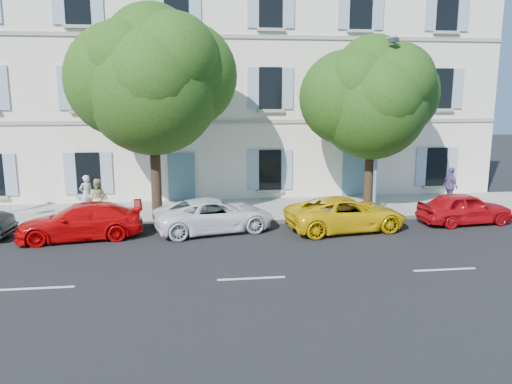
{
  "coord_description": "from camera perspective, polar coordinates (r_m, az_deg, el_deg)",
  "views": [
    {
      "loc": [
        -1.6,
        -17.75,
        5.3
      ],
      "look_at": [
        0.9,
        2.0,
        1.4
      ],
      "focal_mm": 35.0,
      "sensor_mm": 36.0,
      "label": 1
    }
  ],
  "objects": [
    {
      "name": "car_red_hatchback",
      "position": [
        22.47,
        22.73,
        -1.71
      ],
      "size": [
        4.01,
        1.93,
        1.32
      ],
      "primitive_type": "imported",
      "rotation": [
        0.0,
        0.0,
        1.67
      ],
      "color": "#B50B11",
      "rests_on": "ground"
    },
    {
      "name": "tree_right",
      "position": [
        22.37,
        13.1,
        9.74
      ],
      "size": [
        4.79,
        4.79,
        7.38
      ],
      "color": "#3A2819",
      "rests_on": "sidewalk"
    },
    {
      "name": "car_white_coupe",
      "position": [
        19.65,
        -4.76,
        -2.64
      ],
      "size": [
        5.06,
        3.16,
        1.31
      ],
      "primitive_type": "imported",
      "rotation": [
        0.0,
        0.0,
        1.8
      ],
      "color": "white",
      "rests_on": "ground"
    },
    {
      "name": "sidewalk",
      "position": [
        22.87,
        -3.02,
        -2.14
      ],
      "size": [
        36.0,
        4.5,
        0.15
      ],
      "primitive_type": "cube",
      "color": "#A09E96",
      "rests_on": "ground"
    },
    {
      "name": "ground",
      "position": [
        18.6,
        -1.99,
        -5.48
      ],
      "size": [
        90.0,
        90.0,
        0.0
      ],
      "primitive_type": "plane",
      "color": "black"
    },
    {
      "name": "building",
      "position": [
        28.01,
        -4.04,
        12.49
      ],
      "size": [
        28.0,
        7.0,
        12.0
      ],
      "primitive_type": "cube",
      "color": "white",
      "rests_on": "ground"
    },
    {
      "name": "pedestrian_a",
      "position": [
        23.14,
        -18.82,
        -0.23
      ],
      "size": [
        0.73,
        0.71,
        1.69
      ],
      "primitive_type": "imported",
      "rotation": [
        0.0,
        0.0,
        3.84
      ],
      "color": "silver",
      "rests_on": "sidewalk"
    },
    {
      "name": "tree_left",
      "position": [
        20.76,
        -11.74,
        11.62
      ],
      "size": [
        5.44,
        5.44,
        8.43
      ],
      "color": "#3A2819",
      "rests_on": "sidewalk"
    },
    {
      "name": "street_lamp",
      "position": [
        21.99,
        13.91,
        8.28
      ],
      "size": [
        0.35,
        1.59,
        7.41
      ],
      "color": "#7293BF",
      "rests_on": "sidewalk"
    },
    {
      "name": "pedestrian_c",
      "position": [
        25.22,
        21.34,
        0.62
      ],
      "size": [
        0.53,
        1.09,
        1.8
      ],
      "primitive_type": "imported",
      "rotation": [
        0.0,
        0.0,
        1.66
      ],
      "color": "#685093",
      "rests_on": "sidewalk"
    },
    {
      "name": "pedestrian_b",
      "position": [
        22.24,
        -17.67,
        -0.65
      ],
      "size": [
        0.9,
        0.76,
        1.65
      ],
      "primitive_type": "imported",
      "rotation": [
        0.0,
        0.0,
        2.97
      ],
      "color": "#CDC383",
      "rests_on": "sidewalk"
    },
    {
      "name": "kerb",
      "position": [
        20.76,
        -2.57,
        -3.49
      ],
      "size": [
        36.0,
        0.16,
        0.16
      ],
      "primitive_type": "cube",
      "color": "#9E998E",
      "rests_on": "ground"
    },
    {
      "name": "car_red_coupe",
      "position": [
        19.7,
        -19.44,
        -3.19
      ],
      "size": [
        4.74,
        2.41,
        1.32
      ],
      "primitive_type": "imported",
      "rotation": [
        0.0,
        0.0,
        4.84
      ],
      "color": "#C60507",
      "rests_on": "ground"
    },
    {
      "name": "car_yellow_supercar",
      "position": [
        20.05,
        10.27,
        -2.46
      ],
      "size": [
        5.05,
        2.87,
        1.33
      ],
      "primitive_type": "imported",
      "rotation": [
        0.0,
        0.0,
        1.71
      ],
      "color": "yellow",
      "rests_on": "ground"
    }
  ]
}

